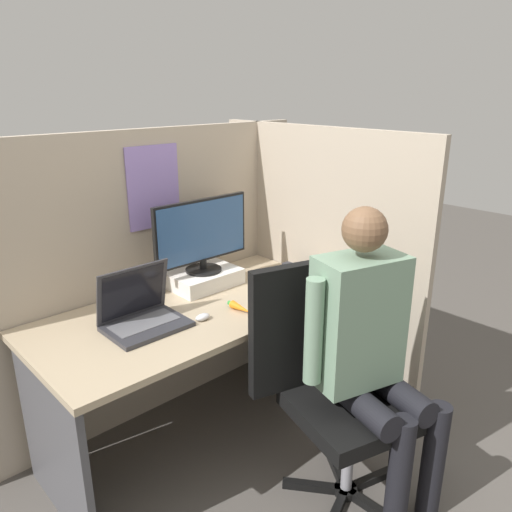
{
  "coord_description": "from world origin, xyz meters",
  "views": [
    {
      "loc": [
        -1.24,
        -1.39,
        1.71
      ],
      "look_at": [
        0.23,
        0.18,
        0.98
      ],
      "focal_mm": 35.0,
      "sensor_mm": 36.0,
      "label": 1
    }
  ],
  "objects_px": {
    "laptop": "(142,315)",
    "stapler": "(294,270)",
    "monitor": "(202,234)",
    "carrot_toy": "(241,308)",
    "person": "(371,347)",
    "paper_box": "(204,278)",
    "office_chair": "(329,383)"
  },
  "relations": [
    {
      "from": "paper_box",
      "to": "carrot_toy",
      "type": "xyz_separation_m",
      "value": [
        -0.08,
        -0.38,
        -0.02
      ]
    },
    {
      "from": "monitor",
      "to": "carrot_toy",
      "type": "xyz_separation_m",
      "value": [
        -0.08,
        -0.38,
        -0.26
      ]
    },
    {
      "from": "paper_box",
      "to": "office_chair",
      "type": "relative_size",
      "value": 0.34
    },
    {
      "from": "person",
      "to": "office_chair",
      "type": "bearing_deg",
      "value": 106.13
    },
    {
      "from": "stapler",
      "to": "person",
      "type": "xyz_separation_m",
      "value": [
        -0.4,
        -0.78,
        -0.01
      ]
    },
    {
      "from": "monitor",
      "to": "stapler",
      "type": "relative_size",
      "value": 4.09
    },
    {
      "from": "office_chair",
      "to": "person",
      "type": "relative_size",
      "value": 0.79
    },
    {
      "from": "stapler",
      "to": "laptop",
      "type": "bearing_deg",
      "value": 178.65
    },
    {
      "from": "stapler",
      "to": "monitor",
      "type": "bearing_deg",
      "value": 154.19
    },
    {
      "from": "laptop",
      "to": "person",
      "type": "distance_m",
      "value": 0.96
    },
    {
      "from": "paper_box",
      "to": "office_chair",
      "type": "height_order",
      "value": "office_chair"
    },
    {
      "from": "paper_box",
      "to": "monitor",
      "type": "height_order",
      "value": "monitor"
    },
    {
      "from": "person",
      "to": "carrot_toy",
      "type": "bearing_deg",
      "value": 101.88
    },
    {
      "from": "stapler",
      "to": "carrot_toy",
      "type": "height_order",
      "value": "stapler"
    },
    {
      "from": "paper_box",
      "to": "stapler",
      "type": "distance_m",
      "value": 0.5
    },
    {
      "from": "stapler",
      "to": "carrot_toy",
      "type": "distance_m",
      "value": 0.55
    },
    {
      "from": "monitor",
      "to": "stapler",
      "type": "height_order",
      "value": "monitor"
    },
    {
      "from": "carrot_toy",
      "to": "laptop",
      "type": "bearing_deg",
      "value": 155.53
    },
    {
      "from": "paper_box",
      "to": "office_chair",
      "type": "distance_m",
      "value": 0.87
    },
    {
      "from": "monitor",
      "to": "stapler",
      "type": "bearing_deg",
      "value": -25.81
    },
    {
      "from": "monitor",
      "to": "stapler",
      "type": "distance_m",
      "value": 0.56
    },
    {
      "from": "office_chair",
      "to": "person",
      "type": "xyz_separation_m",
      "value": [
        0.05,
        -0.16,
        0.22
      ]
    },
    {
      "from": "monitor",
      "to": "office_chair",
      "type": "distance_m",
      "value": 0.96
    },
    {
      "from": "laptop",
      "to": "stapler",
      "type": "relative_size",
      "value": 2.46
    },
    {
      "from": "monitor",
      "to": "stapler",
      "type": "xyz_separation_m",
      "value": [
        0.45,
        -0.22,
        -0.25
      ]
    },
    {
      "from": "monitor",
      "to": "laptop",
      "type": "height_order",
      "value": "monitor"
    },
    {
      "from": "carrot_toy",
      "to": "office_chair",
      "type": "height_order",
      "value": "office_chair"
    },
    {
      "from": "monitor",
      "to": "carrot_toy",
      "type": "relative_size",
      "value": 3.53
    },
    {
      "from": "paper_box",
      "to": "stapler",
      "type": "xyz_separation_m",
      "value": [
        0.45,
        -0.22,
        -0.01
      ]
    },
    {
      "from": "paper_box",
      "to": "laptop",
      "type": "bearing_deg",
      "value": -157.92
    },
    {
      "from": "office_chair",
      "to": "carrot_toy",
      "type": "bearing_deg",
      "value": 100.4
    },
    {
      "from": "paper_box",
      "to": "laptop",
      "type": "relative_size",
      "value": 1.06
    }
  ]
}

